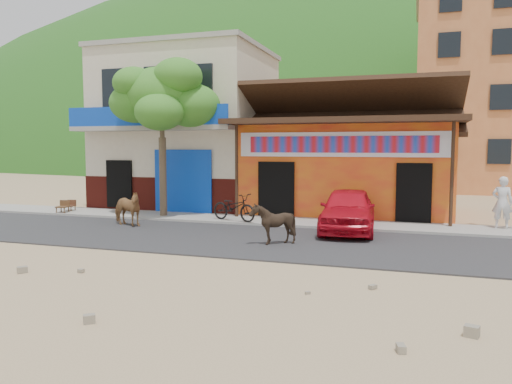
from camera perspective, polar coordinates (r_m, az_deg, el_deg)
ground at (r=12.53m, az=-4.64°, el=-7.57°), size 120.00×120.00×0.00m
road at (r=14.82m, az=-0.89°, el=-5.48°), size 60.00×5.00×0.04m
sidewalk at (r=18.11m, az=2.71°, el=-3.40°), size 60.00×2.00×0.12m
dance_club at (r=21.47m, az=10.74°, el=2.53°), size 8.00×6.00×3.60m
cafe_building at (r=23.62m, az=-7.68°, el=6.93°), size 7.00×6.00×7.00m
apartment_front at (r=35.67m, az=25.25°, el=9.90°), size 9.00×9.00×12.00m
hillside at (r=81.93m, az=14.94°, el=11.49°), size 100.00×40.00×24.00m
tree at (r=19.46m, az=-10.66°, el=6.15°), size 3.00×3.00×6.00m
cow_tan at (r=17.80m, az=-14.63°, el=-1.81°), size 1.56×1.03×1.21m
cow_dark at (r=13.96m, az=1.93°, el=-3.62°), size 1.19×1.09×1.17m
red_car at (r=16.33m, az=10.46°, el=-1.99°), size 1.99×4.27×1.41m
scooter at (r=17.83m, az=-2.53°, el=-1.74°), size 1.99×1.23×0.99m
pedestrian at (r=18.01m, az=26.32°, el=-1.07°), size 0.68×0.50×1.70m
cafe_chair_left at (r=21.57m, az=-21.26°, el=-0.99°), size 0.48×0.48×0.91m
cafe_chair_right at (r=22.07m, az=-20.54°, el=-0.94°), size 0.42×0.42×0.83m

